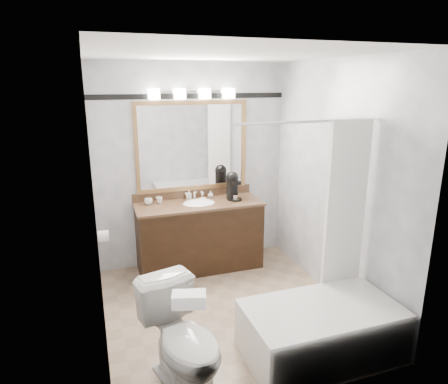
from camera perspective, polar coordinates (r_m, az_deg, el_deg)
The scene contains 15 objects.
room at distance 3.79m, azimuth 0.37°, elevation -0.07°, with size 2.42×2.62×2.52m.
vanity at distance 4.97m, azimuth -3.54°, elevation -6.06°, with size 1.53×0.58×0.97m.
mirror at distance 4.94m, azimuth -4.57°, elevation 6.53°, with size 1.40×0.04×1.10m.
vanity_light_bar at distance 4.83m, azimuth -4.57°, elevation 13.87°, with size 1.02×0.14×0.12m.
accent_stripe at distance 4.89m, azimuth -4.76°, elevation 13.50°, with size 2.40×0.01×0.06m, color black.
bathtub at distance 3.68m, azimuth 13.85°, elevation -17.69°, with size 1.30×0.75×1.96m.
tp_roll at distance 4.40m, azimuth -16.86°, elevation -6.06°, with size 0.12×0.12×0.11m, color white.
toilet at distance 3.19m, azimuth -5.75°, elevation -20.32°, with size 0.46×0.80×0.82m, color white.
tissue_box at distance 2.77m, azimuth -5.02°, elevation -15.04°, with size 0.23×0.12×0.09m, color white.
coffee_maker at distance 4.95m, azimuth 1.24°, elevation 1.01°, with size 0.18×0.23×0.35m.
cup_left at distance 4.84m, azimuth -10.74°, elevation -1.34°, with size 0.09×0.09×0.07m, color white.
cup_right at distance 4.88m, azimuth -9.21°, elevation -1.13°, with size 0.08×0.08×0.07m, color white.
soap_bottle_a at distance 5.01m, azimuth -5.02°, elevation -0.35°, with size 0.05×0.05×0.11m, color white.
soap_bottle_b at distance 5.05m, azimuth -1.94°, elevation -0.29°, with size 0.07×0.07×0.09m, color white.
soap_bar at distance 4.96m, azimuth -3.07°, elevation -0.97°, with size 0.07×0.05×0.02m, color beige.
Camera 1 is at (-1.21, -3.45, 2.27)m, focal length 32.00 mm.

